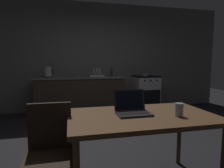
% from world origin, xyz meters
% --- Properties ---
extents(ground_plane, '(12.00, 12.00, 0.00)m').
position_xyz_m(ground_plane, '(0.00, 0.00, 0.00)').
color(ground_plane, black).
extents(back_wall, '(6.40, 0.10, 2.77)m').
position_xyz_m(back_wall, '(0.30, 2.48, 1.39)').
color(back_wall, slate).
rests_on(back_wall, ground_plane).
extents(kitchen_counter, '(2.16, 0.64, 0.90)m').
position_xyz_m(kitchen_counter, '(-0.48, 2.13, 0.45)').
color(kitchen_counter, '#382D23').
rests_on(kitchen_counter, ground_plane).
extents(stove_oven, '(0.60, 0.62, 0.90)m').
position_xyz_m(stove_oven, '(1.24, 2.13, 0.45)').
color(stove_oven, '#B7BABF').
rests_on(stove_oven, ground_plane).
extents(dining_table, '(1.39, 0.81, 0.75)m').
position_xyz_m(dining_table, '(-0.08, -0.88, 0.68)').
color(dining_table, brown).
rests_on(dining_table, ground_plane).
extents(chair, '(0.40, 0.40, 0.89)m').
position_xyz_m(chair, '(-0.93, -0.89, 0.51)').
color(chair, '#2D2116').
rests_on(chair, ground_plane).
extents(laptop, '(0.32, 0.29, 0.22)m').
position_xyz_m(laptop, '(-0.15, -0.82, 0.80)').
color(laptop, '#232326').
rests_on(laptop, dining_table).
extents(electric_kettle, '(0.20, 0.18, 0.24)m').
position_xyz_m(electric_kettle, '(-1.22, 2.13, 1.02)').
color(electric_kettle, black).
rests_on(electric_kettle, kitchen_counter).
extents(bottle, '(0.07, 0.07, 0.24)m').
position_xyz_m(bottle, '(0.29, 2.08, 1.02)').
color(bottle, '#2D2D33').
rests_on(bottle, kitchen_counter).
extents(frying_pan, '(0.25, 0.42, 0.05)m').
position_xyz_m(frying_pan, '(1.24, 2.10, 0.93)').
color(frying_pan, gray).
rests_on(frying_pan, stove_oven).
extents(drinking_glass, '(0.07, 0.07, 0.12)m').
position_xyz_m(drinking_glass, '(0.24, -1.01, 0.82)').
color(drinking_glass, '#99B7C6').
rests_on(drinking_glass, dining_table).
extents(dish_rack, '(0.34, 0.26, 0.21)m').
position_xyz_m(dish_rack, '(-0.07, 2.13, 0.95)').
color(dish_rack, silver).
rests_on(dish_rack, kitchen_counter).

